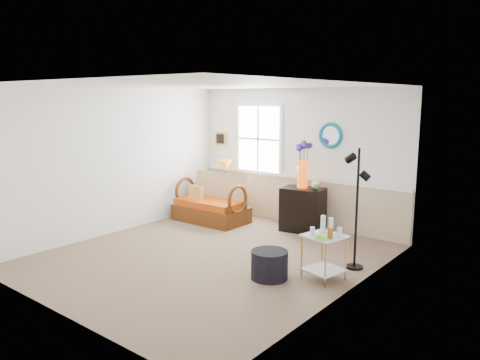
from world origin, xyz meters
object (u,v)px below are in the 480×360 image
Objects in this scene: loveseat at (211,198)px; floor_lamp at (357,209)px; cabinet at (303,210)px; lamp_stand at (226,199)px; ottoman at (269,265)px; side_table at (324,257)px.

floor_lamp is (3.35, -0.64, 0.40)m from loveseat.
cabinet is (1.78, 0.54, -0.07)m from loveseat.
lamp_stand is (-0.22, 0.72, -0.18)m from loveseat.
cabinet is at bearing 110.50° from ottoman.
lamp_stand is 2.01m from cabinet.
lamp_stand is at bearing 149.42° from side_table.
loveseat is 3.15m from ottoman.
cabinet reaches higher than ottoman.
side_table is 1.23× the size of ottoman.
loveseat is 3.44m from floor_lamp.
lamp_stand is at bearing 139.24° from ottoman.
ottoman is (-0.59, -0.42, -0.12)m from side_table.
lamp_stand is 0.34× the size of floor_lamp.
cabinet is 2.33m from side_table.
cabinet is at bearing 16.28° from loveseat.
loveseat is 1.78× the size of cabinet.
loveseat reaches higher than cabinet.
side_table is at bearing -61.20° from cabinet.
loveseat is 2.46× the size of lamp_stand.
floor_lamp is at bearing -45.88° from cabinet.
side_table is (3.21, -1.30, -0.16)m from loveseat.
ottoman is (2.62, -1.72, -0.28)m from loveseat.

